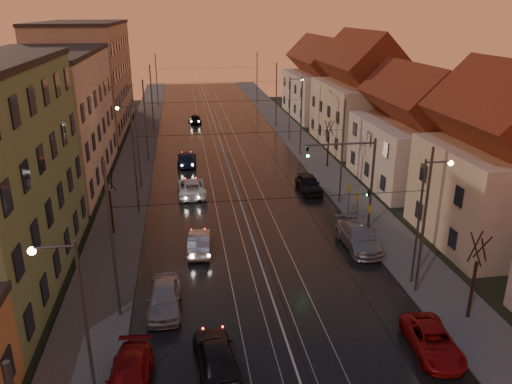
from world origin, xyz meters
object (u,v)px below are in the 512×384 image
driving_car_0 (216,355)px  parked_right_2 (309,184)px  street_lamp_2 (134,139)px  driving_car_2 (191,187)px  parked_left_3 (164,297)px  parked_right_0 (432,341)px  driving_car_1 (199,242)px  driving_car_3 (187,158)px  traffic_light_mast (360,174)px  driving_car_4 (195,119)px  street_lamp_1 (425,210)px  parked_left_2 (129,378)px  street_lamp_3 (292,103)px  street_lamp_0 (76,314)px  parked_right_1 (359,237)px

driving_car_0 → parked_right_2: bearing=-119.8°
street_lamp_2 → driving_car_2: bearing=-24.3°
parked_left_3 → parked_right_0: 14.32m
street_lamp_2 → driving_car_1: 15.20m
driving_car_3 → parked_left_3: bearing=88.2°
traffic_light_mast → parked_left_3: bearing=-148.8°
driving_car_3 → parked_right_0: bearing=110.6°
parked_right_0 → driving_car_4: bearing=105.2°
driving_car_4 → parked_left_3: bearing=79.9°
driving_car_0 → street_lamp_1: bearing=-160.6°
driving_car_0 → parked_left_2: (-3.91, -0.79, -0.11)m
street_lamp_2 → traffic_light_mast: 20.89m
traffic_light_mast → parked_right_0: bearing=-94.3°
driving_car_3 → traffic_light_mast: bearing=124.6°
street_lamp_3 → driving_car_1: bearing=-113.7°
street_lamp_2 → driving_car_4: 29.32m
street_lamp_2 → parked_left_2: size_ratio=1.77×
driving_car_0 → driving_car_3: driving_car_0 is taller
driving_car_0 → driving_car_3: (-0.71, 33.27, -0.05)m
street_lamp_3 → parked_left_3: bearing=-112.7°
street_lamp_0 → parked_right_0: (16.03, 1.69, -4.27)m
street_lamp_0 → parked_right_1: 21.52m
driving_car_3 → street_lamp_0: bearing=84.3°
street_lamp_3 → driving_car_2: 22.93m
parked_left_2 → driving_car_3: bearing=89.1°
street_lamp_0 → traffic_light_mast: size_ratio=1.11×
street_lamp_1 → driving_car_1: (-13.05, 6.33, -4.18)m
driving_car_1 → driving_car_3: (-0.46, 20.95, 0.01)m
street_lamp_3 → driving_car_1: street_lamp_3 is taller
driving_car_1 → parked_right_0: 16.67m
street_lamp_3 → driving_car_1: (-13.05, -29.67, -4.18)m
parked_right_1 → street_lamp_3: bearing=85.6°
driving_car_1 → driving_car_0: bearing=95.0°
parked_left_3 → parked_right_1: 14.73m
street_lamp_2 → parked_left_3: (2.90, -20.60, -4.10)m
driving_car_4 → parked_left_3: (-3.36, -48.93, 0.09)m
street_lamp_2 → parked_right_0: size_ratio=1.80×
parked_left_2 → parked_right_2: 27.77m
street_lamp_3 → parked_right_1: bearing=-93.4°
street_lamp_0 → parked_left_3: (2.90, 7.40, -4.10)m
driving_car_2 → parked_right_2: bearing=174.0°
street_lamp_0 → parked_left_3: bearing=68.6°
traffic_light_mast → street_lamp_3: bearing=87.7°
parked_right_0 → street_lamp_3: bearing=92.1°
driving_car_1 → street_lamp_0: bearing=74.0°
driving_car_1 → driving_car_4: driving_car_1 is taller
street_lamp_1 → traffic_light_mast: (-1.11, 8.00, -0.29)m
traffic_light_mast → driving_car_0: 18.62m
driving_car_4 → street_lamp_3: bearing=127.9°
driving_car_4 → parked_right_1: bearing=97.1°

